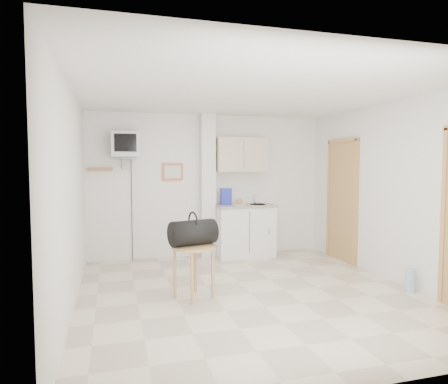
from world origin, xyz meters
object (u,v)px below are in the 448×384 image
object	(u,v)px
duffel_bag	(193,232)
water_bottle	(410,280)
round_table	(194,254)
crt_television	(125,145)

from	to	relation	value
duffel_bag	water_bottle	xyz separation A→B (m)	(2.70, -0.56, -0.65)
round_table	duffel_bag	xyz separation A→B (m)	(-0.00, 0.03, 0.26)
crt_television	duffel_bag	world-z (taller)	crt_television
round_table	water_bottle	distance (m)	2.78
duffel_bag	water_bottle	size ratio (longest dim) A/B	1.79
round_table	duffel_bag	size ratio (longest dim) A/B	1.05
crt_television	water_bottle	xyz separation A→B (m)	(3.43, -2.52, -1.78)
crt_television	duffel_bag	xyz separation A→B (m)	(0.72, -1.96, -1.13)
duffel_bag	water_bottle	bearing A→B (deg)	-27.68
crt_television	round_table	xyz separation A→B (m)	(0.73, -1.99, -1.39)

